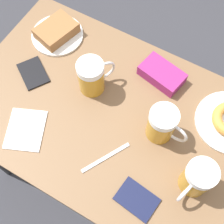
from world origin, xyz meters
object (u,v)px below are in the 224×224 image
(napkin_folded, at_px, (26,130))
(passport_near_edge, at_px, (137,199))
(beer_mug_left, at_px, (197,178))
(plate_with_cake, at_px, (57,32))
(passport_far_edge, at_px, (34,73))
(beer_mug_right, at_px, (162,124))
(blue_pouch, at_px, (162,74))
(fork, at_px, (106,158))
(beer_mug_center, at_px, (92,76))

(napkin_folded, relative_size, passport_near_edge, 1.40)
(beer_mug_left, xyz_separation_m, napkin_folded, (0.11, -0.57, -0.07))
(plate_with_cake, relative_size, passport_far_edge, 1.34)
(beer_mug_right, bearing_deg, blue_pouch, -155.47)
(plate_with_cake, distance_m, fork, 0.54)
(beer_mug_center, relative_size, blue_pouch, 0.79)
(passport_near_edge, bearing_deg, beer_mug_left, 135.44)
(beer_mug_right, bearing_deg, beer_mug_center, -98.20)
(napkin_folded, xyz_separation_m, passport_near_edge, (0.02, 0.44, 0.00))
(napkin_folded, distance_m, passport_far_edge, 0.23)
(beer_mug_center, distance_m, beer_mug_right, 0.30)
(beer_mug_center, relative_size, napkin_folded, 0.74)
(passport_far_edge, bearing_deg, passport_near_edge, 68.48)
(beer_mug_left, relative_size, blue_pouch, 0.80)
(plate_with_cake, distance_m, beer_mug_left, 0.76)
(napkin_folded, relative_size, fork, 1.15)
(beer_mug_center, bearing_deg, fork, 40.08)
(beer_mug_center, xyz_separation_m, fork, (0.21, 0.18, -0.07))
(fork, distance_m, blue_pouch, 0.37)
(fork, relative_size, passport_far_edge, 1.08)
(plate_with_cake, height_order, napkin_folded, plate_with_cake)
(beer_mug_right, height_order, blue_pouch, beer_mug_right)
(beer_mug_center, height_order, passport_far_edge, beer_mug_center)
(beer_mug_right, relative_size, passport_near_edge, 1.05)
(passport_near_edge, relative_size, blue_pouch, 0.77)
(plate_with_cake, bearing_deg, beer_mug_right, 72.28)
(passport_far_edge, xyz_separation_m, blue_pouch, (-0.22, 0.43, 0.02))
(beer_mug_center, height_order, blue_pouch, beer_mug_center)
(napkin_folded, bearing_deg, plate_with_cake, -161.32)
(beer_mug_center, distance_m, blue_pouch, 0.26)
(beer_mug_left, distance_m, passport_far_edge, 0.69)
(beer_mug_right, height_order, fork, beer_mug_right)
(fork, bearing_deg, beer_mug_right, 145.81)
(napkin_folded, xyz_separation_m, passport_far_edge, (-0.20, -0.11, 0.00))
(beer_mug_left, relative_size, passport_far_edge, 0.92)
(passport_near_edge, bearing_deg, beer_mug_right, -171.00)
(beer_mug_center, relative_size, passport_near_edge, 1.04)
(plate_with_cake, relative_size, beer_mug_right, 1.44)
(plate_with_cake, distance_m, beer_mug_right, 0.57)
(blue_pouch, bearing_deg, beer_mug_left, 39.96)
(beer_mug_left, bearing_deg, napkin_folded, -78.77)
(beer_mug_left, relative_size, napkin_folded, 0.74)
(passport_near_edge, bearing_deg, passport_far_edge, -111.52)
(plate_with_cake, xyz_separation_m, passport_near_edge, (0.41, 0.58, -0.02))
(beer_mug_center, bearing_deg, plate_with_cake, -117.93)
(fork, relative_size, passport_near_edge, 1.22)
(passport_near_edge, xyz_separation_m, blue_pouch, (-0.44, -0.13, 0.02))
(beer_mug_right, bearing_deg, plate_with_cake, -107.72)
(beer_mug_right, distance_m, napkin_folded, 0.47)
(beer_mug_center, xyz_separation_m, passport_far_edge, (0.06, -0.22, -0.07))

